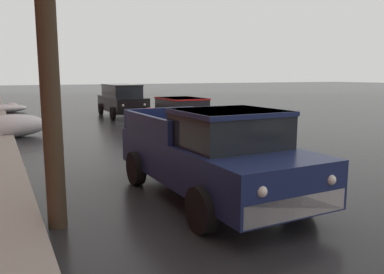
% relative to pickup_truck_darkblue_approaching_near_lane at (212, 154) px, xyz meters
% --- Properties ---
extents(snow_bank_near_corner_left, '(2.64, 1.13, 0.61)m').
position_rel_pickup_truck_darkblue_approaching_near_lane_xyz_m(snow_bank_near_corner_left, '(-2.99, 21.02, -0.62)').
color(snow_bank_near_corner_left, white).
rests_on(snow_bank_near_corner_left, ground).
extents(snow_bank_near_corner_right, '(3.08, 1.22, 0.73)m').
position_rel_pickup_truck_darkblue_approaching_near_lane_xyz_m(snow_bank_near_corner_right, '(5.40, 14.77, -0.61)').
color(snow_bank_near_corner_right, white).
rests_on(snow_bank_near_corner_right, ground).
extents(snow_bank_along_right_kerb, '(2.41, 1.29, 0.86)m').
position_rel_pickup_truck_darkblue_approaching_near_lane_xyz_m(snow_bank_along_right_kerb, '(-3.11, 9.96, -0.46)').
color(snow_bank_along_right_kerb, white).
rests_on(snow_bank_along_right_kerb, ground).
extents(pickup_truck_darkblue_approaching_near_lane, '(2.20, 4.99, 1.76)m').
position_rel_pickup_truck_darkblue_approaching_near_lane_xyz_m(pickup_truck_darkblue_approaching_near_lane, '(0.00, 0.00, 0.00)').
color(pickup_truck_darkblue_approaching_near_lane, navy).
rests_on(pickup_truck_darkblue_approaching_near_lane, ground).
extents(sedan_red_parked_kerbside_close, '(2.01, 4.13, 1.42)m').
position_rel_pickup_truck_darkblue_approaching_near_lane_xyz_m(sedan_red_parked_kerbside_close, '(3.27, 8.08, -0.13)').
color(sedan_red_parked_kerbside_close, red).
rests_on(sedan_red_parked_kerbside_close, ground).
extents(suv_black_parked_kerbside_mid, '(2.10, 4.88, 1.82)m').
position_rel_pickup_truck_darkblue_approaching_near_lane_xyz_m(suv_black_parked_kerbside_mid, '(2.83, 15.24, 0.11)').
color(suv_black_parked_kerbside_mid, black).
rests_on(suv_black_parked_kerbside_mid, ground).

